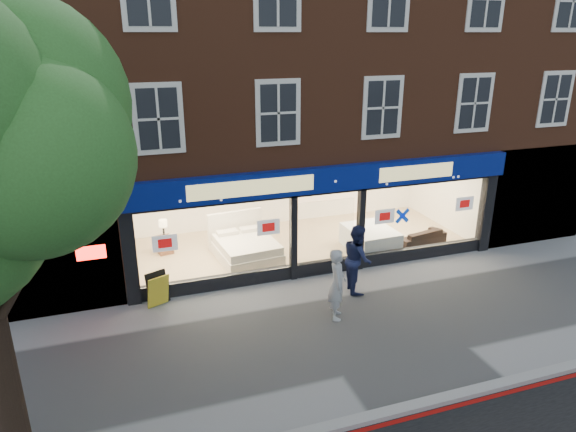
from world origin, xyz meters
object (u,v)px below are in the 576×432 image
display_bed (245,247)px  mattress_stack (370,238)px  a_board (158,289)px  sofa (420,237)px  pedestrian_grey (337,284)px  pedestrian_blue (357,258)px

display_bed → mattress_stack: display_bed is taller
display_bed → mattress_stack: 4.05m
a_board → display_bed: bearing=12.6°
mattress_stack → sofa: mattress_stack is taller
mattress_stack → pedestrian_grey: pedestrian_grey is taller
mattress_stack → pedestrian_grey: (-2.69, -3.43, 0.47)m
a_board → pedestrian_blue: bearing=-32.4°
mattress_stack → sofa: size_ratio=1.02×
sofa → pedestrian_blue: bearing=21.4°
pedestrian_grey → a_board: bearing=84.9°
pedestrian_blue → sofa: bearing=-48.0°
sofa → a_board: bearing=-2.7°
mattress_stack → pedestrian_blue: 2.83m
sofa → a_board: 8.68m
display_bed → pedestrian_grey: 4.29m
a_board → pedestrian_grey: 4.65m
pedestrian_grey → mattress_stack: bearing=-17.1°
display_bed → sofa: 5.81m
mattress_stack → display_bed: bearing=171.1°
mattress_stack → pedestrian_blue: bearing=-124.9°
display_bed → a_board: size_ratio=2.58×
display_bed → sofa: display_bed is taller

